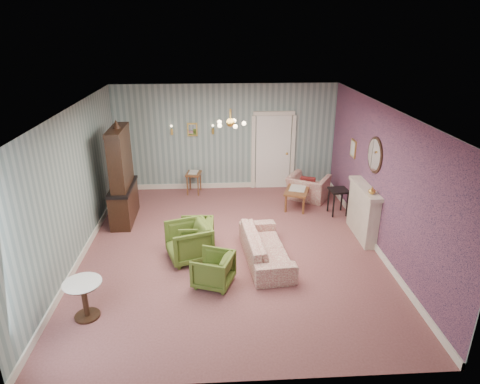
{
  "coord_description": "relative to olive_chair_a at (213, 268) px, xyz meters",
  "views": [
    {
      "loc": [
        -0.28,
        -7.64,
        4.35
      ],
      "look_at": [
        0.2,
        0.4,
        1.1
      ],
      "focal_mm": 31.36,
      "sensor_mm": 36.0,
      "label": 1
    }
  ],
  "objects": [
    {
      "name": "olive_chair_a",
      "position": [
        0.0,
        0.0,
        0.0
      ],
      "size": [
        0.79,
        0.82,
        0.67
      ],
      "primitive_type": "imported",
      "rotation": [
        0.0,
        0.0,
        -1.93
      ],
      "color": "#4D6322",
      "rests_on": "floor"
    },
    {
      "name": "wall_back",
      "position": [
        0.38,
        4.76,
        1.12
      ],
      "size": [
        6.0,
        0.0,
        6.0
      ],
      "primitive_type": "plane",
      "rotation": [
        1.57,
        0.0,
        0.0
      ],
      "color": "slate",
      "rests_on": "ground"
    },
    {
      "name": "coffee_table",
      "position": [
        2.13,
        3.31,
        -0.08
      ],
      "size": [
        0.84,
        1.11,
        0.5
      ],
      "primitive_type": null,
      "rotation": [
        0.0,
        0.0,
        -0.33
      ],
      "color": "brown",
      "rests_on": "floor"
    },
    {
      "name": "sconce_left",
      "position": [
        -1.07,
        4.7,
        1.37
      ],
      "size": [
        0.16,
        0.12,
        0.3
      ],
      "primitive_type": null,
      "color": "gold",
      "rests_on": "wall_back"
    },
    {
      "name": "wall_front",
      "position": [
        0.38,
        -2.24,
        1.12
      ],
      "size": [
        6.0,
        0.0,
        6.0
      ],
      "primitive_type": "plane",
      "rotation": [
        -1.57,
        0.0,
        0.0
      ],
      "color": "slate",
      "rests_on": "ground"
    },
    {
      "name": "olive_chair_b",
      "position": [
        -0.48,
        0.92,
        0.08
      ],
      "size": [
        0.96,
        0.99,
        0.82
      ],
      "primitive_type": "imported",
      "rotation": [
        0.0,
        0.0,
        -1.25
      ],
      "color": "#4D6322",
      "rests_on": "floor"
    },
    {
      "name": "olive_chair_c",
      "position": [
        -0.34,
        1.3,
        0.01
      ],
      "size": [
        0.65,
        0.69,
        0.7
      ],
      "primitive_type": "imported",
      "rotation": [
        0.0,
        0.0,
        -1.59
      ],
      "color": "#4D6322",
      "rests_on": "floor"
    },
    {
      "name": "gilt_mirror_back",
      "position": [
        -0.52,
        4.72,
        1.37
      ],
      "size": [
        0.28,
        0.06,
        0.36
      ],
      "primitive_type": null,
      "color": "gold",
      "rests_on": "wall_back"
    },
    {
      "name": "sofa_chintz",
      "position": [
        1.03,
        0.78,
        0.05
      ],
      "size": [
        0.75,
        2.01,
        0.77
      ],
      "primitive_type": "imported",
      "rotation": [
        0.0,
        0.0,
        1.66
      ],
      "color": "#993E40",
      "rests_on": "floor"
    },
    {
      "name": "chandelier",
      "position": [
        0.38,
        1.26,
        2.3
      ],
      "size": [
        0.56,
        0.56,
        0.36
      ],
      "primitive_type": null,
      "color": "gold",
      "rests_on": "ceiling"
    },
    {
      "name": "wall_right_floral",
      "position": [
        3.36,
        1.26,
        1.12
      ],
      "size": [
        0.0,
        7.0,
        7.0
      ],
      "primitive_type": "plane",
      "rotation": [
        1.57,
        0.0,
        -1.57
      ],
      "color": "#AD566E",
      "rests_on": "ground"
    },
    {
      "name": "wall_left",
      "position": [
        -2.62,
        1.26,
        1.12
      ],
      "size": [
        0.0,
        7.0,
        7.0
      ],
      "primitive_type": "plane",
      "rotation": [
        1.57,
        0.0,
        1.57
      ],
      "color": "slate",
      "rests_on": "ground"
    },
    {
      "name": "framed_print",
      "position": [
        3.35,
        3.01,
        1.27
      ],
      "size": [
        0.04,
        0.34,
        0.42
      ],
      "primitive_type": null,
      "color": "gold",
      "rests_on": "wall_right"
    },
    {
      "name": "wall_right",
      "position": [
        3.38,
        1.26,
        1.12
      ],
      "size": [
        0.0,
        7.0,
        7.0
      ],
      "primitive_type": "plane",
      "rotation": [
        1.57,
        0.0,
        -1.57
      ],
      "color": "slate",
      "rests_on": "ground"
    },
    {
      "name": "floor",
      "position": [
        0.38,
        1.26,
        -0.33
      ],
      "size": [
        7.0,
        7.0,
        0.0
      ],
      "primitive_type": "plane",
      "color": "#88504F",
      "rests_on": "ground"
    },
    {
      "name": "side_table_black",
      "position": [
        3.03,
        2.81,
        -0.01
      ],
      "size": [
        0.48,
        0.48,
        0.65
      ],
      "primitive_type": null,
      "rotation": [
        0.0,
        0.0,
        0.11
      ],
      "color": "black",
      "rests_on": "floor"
    },
    {
      "name": "nesting_table",
      "position": [
        -0.53,
        4.41,
        -0.02
      ],
      "size": [
        0.44,
        0.53,
        0.63
      ],
      "primitive_type": null,
      "rotation": [
        0.0,
        0.0,
        -0.14
      ],
      "color": "brown",
      "rests_on": "floor"
    },
    {
      "name": "fireplace",
      "position": [
        3.24,
        1.66,
        0.25
      ],
      "size": [
        0.3,
        1.4,
        1.16
      ],
      "primitive_type": null,
      "color": "beige",
      "rests_on": "floor"
    },
    {
      "name": "pedestal_table",
      "position": [
        -2.01,
        -0.79,
        -0.01
      ],
      "size": [
        0.68,
        0.68,
        0.65
      ],
      "primitive_type": null,
      "rotation": [
        0.0,
        0.0,
        -0.15
      ],
      "color": "black",
      "rests_on": "floor"
    },
    {
      "name": "wingback_chair",
      "position": [
        2.51,
        3.8,
        0.1
      ],
      "size": [
        1.18,
        1.07,
        0.86
      ],
      "primitive_type": "imported",
      "rotation": [
        0.0,
        0.0,
        2.58
      ],
      "color": "#993E40",
      "rests_on": "floor"
    },
    {
      "name": "burgundy_cushion",
      "position": [
        2.46,
        3.65,
        0.15
      ],
      "size": [
        0.41,
        0.28,
        0.39
      ],
      "primitive_type": "cube",
      "rotation": [
        0.17,
        0.0,
        -0.35
      ],
      "color": "maroon",
      "rests_on": "wingback_chair"
    },
    {
      "name": "dresser",
      "position": [
        -2.09,
        2.8,
        0.84
      ],
      "size": [
        0.51,
        1.42,
        2.35
      ],
      "primitive_type": null,
      "rotation": [
        0.0,
        0.0,
        0.01
      ],
      "color": "black",
      "rests_on": "floor"
    },
    {
      "name": "sconce_right",
      "position": [
        0.03,
        4.7,
        1.37
      ],
      "size": [
        0.16,
        0.12,
        0.3
      ],
      "primitive_type": null,
      "color": "gold",
      "rests_on": "wall_back"
    },
    {
      "name": "mantel_vase",
      "position": [
        3.22,
        1.26,
        0.9
      ],
      "size": [
        0.15,
        0.15,
        0.15
      ],
      "primitive_type": "imported",
      "color": "gold",
      "rests_on": "fireplace"
    },
    {
      "name": "ceiling",
      "position": [
        0.38,
        1.26,
        2.57
      ],
      "size": [
        7.0,
        7.0,
        0.0
      ],
      "primitive_type": "plane",
      "rotation": [
        3.14,
        0.0,
        0.0
      ],
      "color": "white",
      "rests_on": "ground"
    },
    {
      "name": "door",
      "position": [
        1.68,
        4.72,
        0.75
      ],
      "size": [
        1.12,
        0.12,
        2.16
      ],
      "primitive_type": null,
      "color": "white",
      "rests_on": "floor"
    },
    {
      "name": "oval_mirror",
      "position": [
        3.34,
        1.66,
        1.52
      ],
      "size": [
        0.04,
        0.76,
        0.84
      ],
      "primitive_type": null,
      "color": "white",
      "rests_on": "wall_right"
    }
  ]
}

